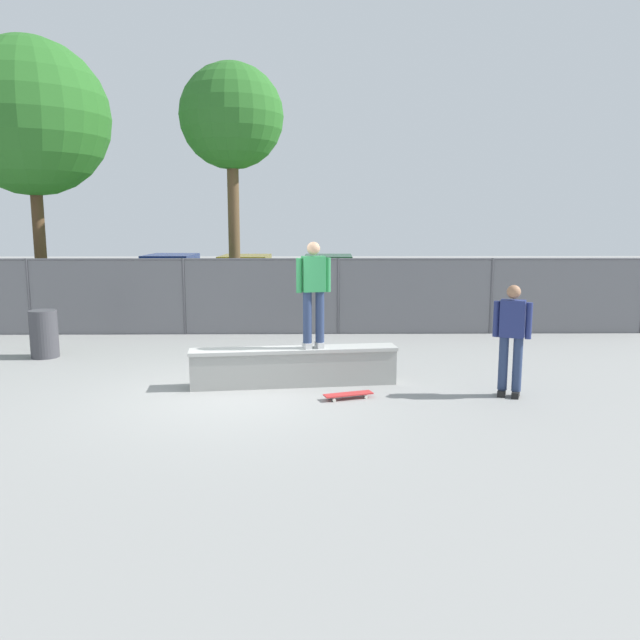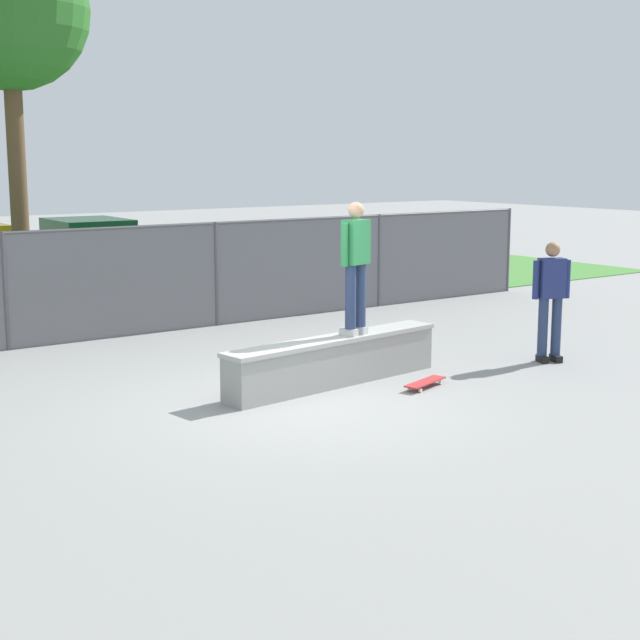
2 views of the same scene
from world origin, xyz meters
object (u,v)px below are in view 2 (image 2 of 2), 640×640
Objects in this scene: skateboarder at (356,262)px; skateboard at (425,382)px; concrete_ledge at (334,361)px; car_green at (90,255)px; tree_near_right at (9,13)px; bystander at (551,296)px.

skateboard is (0.55, -0.84, -1.59)m from skateboarder.
concrete_ledge is 10.66m from car_green.
concrete_ledge is 1.27m from skateboard.
bystander is at bearing -55.52° from tree_near_right.
bystander reaches higher than car_green.
skateboard is 10.07m from tree_near_right.
concrete_ledge is at bearing -75.28° from tree_near_right.
car_green is (2.74, 3.51, -4.73)m from tree_near_right.
skateboarder is (0.34, -0.03, 1.33)m from concrete_ledge.
tree_near_right is (-2.21, 7.13, 3.90)m from skateboarder.
skateboarder is 1.00× the size of bystander.
skateboarder reaches higher than concrete_ledge.
car_green is 2.34× the size of bystander.
skateboarder is 0.26× the size of tree_near_right.
skateboarder is at bearing 167.45° from bystander.
concrete_ledge is 1.98× the size of bystander.
bystander is (2.65, -11.35, 0.17)m from car_green.
car_green reaches higher than skateboard.
bystander is (3.18, -0.71, -0.66)m from skateboarder.
concrete_ledge reaches higher than skateboard.
skateboard is at bearing -177.23° from bystander.
tree_near_right reaches higher than car_green.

